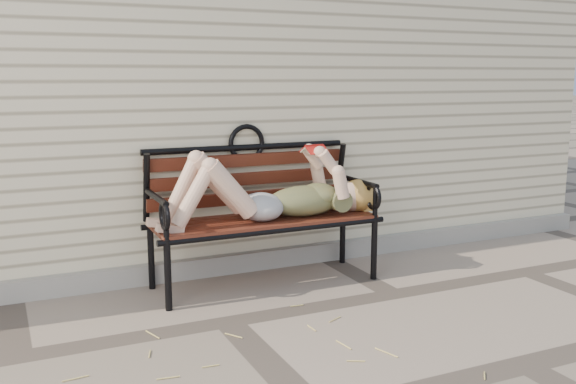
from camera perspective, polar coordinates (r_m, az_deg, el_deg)
name	(u,v)px	position (r m, az deg, el deg)	size (l,w,h in m)	color
ground	(228,322)	(4.17, -5.33, -11.42)	(80.00, 80.00, 0.00)	gray
house_wall	(127,80)	(6.78, -14.15, 9.67)	(8.00, 4.00, 3.00)	beige
foundation_strip	(186,269)	(5.02, -9.06, -6.79)	(8.00, 0.10, 0.15)	gray
garden_bench	(259,195)	(4.81, -2.59, -0.27)	(1.81, 0.72, 1.17)	black
reading_woman	(268,193)	(4.67, -1.76, -0.08)	(1.71, 0.39, 0.54)	#092C40
straw_scatter	(220,374)	(3.50, -6.04, -15.78)	(2.83, 1.69, 0.01)	#D0BA65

